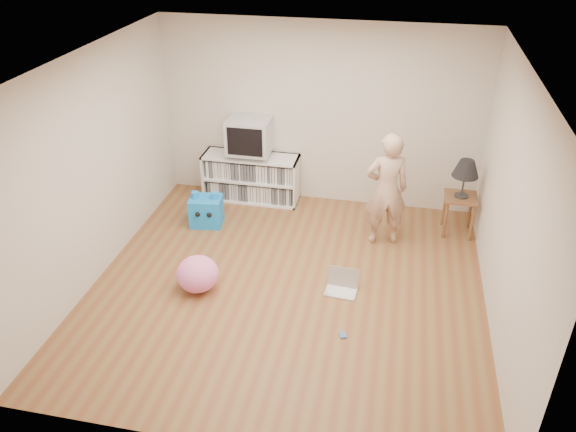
% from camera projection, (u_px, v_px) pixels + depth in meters
% --- Properties ---
extents(ground, '(4.50, 4.50, 0.00)m').
position_uv_depth(ground, '(287.00, 287.00, 6.57)').
color(ground, brown).
rests_on(ground, ground).
extents(walls, '(4.52, 4.52, 2.60)m').
position_uv_depth(walls, '(287.00, 188.00, 5.92)').
color(walls, beige).
rests_on(walls, ground).
extents(ceiling, '(4.50, 4.50, 0.01)m').
position_uv_depth(ceiling, '(287.00, 65.00, 5.27)').
color(ceiling, white).
rests_on(ceiling, walls).
extents(media_unit, '(1.40, 0.45, 0.70)m').
position_uv_depth(media_unit, '(252.00, 177.00, 8.29)').
color(media_unit, white).
rests_on(media_unit, ground).
extents(dvd_deck, '(0.45, 0.35, 0.07)m').
position_uv_depth(dvd_deck, '(250.00, 154.00, 8.08)').
color(dvd_deck, gray).
rests_on(dvd_deck, media_unit).
extents(crt_tv, '(0.60, 0.53, 0.50)m').
position_uv_depth(crt_tv, '(250.00, 135.00, 7.94)').
color(crt_tv, '#B4B4B9').
rests_on(crt_tv, dvd_deck).
extents(side_table, '(0.42, 0.42, 0.55)m').
position_uv_depth(side_table, '(460.00, 205.00, 7.41)').
color(side_table, brown).
rests_on(side_table, ground).
extents(table_lamp, '(0.34, 0.34, 0.52)m').
position_uv_depth(table_lamp, '(466.00, 169.00, 7.15)').
color(table_lamp, '#333333').
rests_on(table_lamp, side_table).
extents(person, '(0.63, 0.49, 1.52)m').
position_uv_depth(person, '(386.00, 190.00, 7.05)').
color(person, '#CCA38B').
rests_on(person, ground).
extents(laptop, '(0.38, 0.32, 0.25)m').
position_uv_depth(laptop, '(342.00, 285.00, 6.49)').
color(laptop, silver).
rests_on(laptop, ground).
extents(playing_cards, '(0.09, 0.11, 0.02)m').
position_uv_depth(playing_cards, '(343.00, 335.00, 5.84)').
color(playing_cards, '#466CBA').
rests_on(playing_cards, ground).
extents(plush_blue, '(0.47, 0.41, 0.49)m').
position_uv_depth(plush_blue, '(206.00, 211.00, 7.70)').
color(plush_blue, '#1082F4').
rests_on(plush_blue, ground).
extents(plush_pink, '(0.54, 0.54, 0.42)m').
position_uv_depth(plush_pink, '(198.00, 274.00, 6.44)').
color(plush_pink, pink).
rests_on(plush_pink, ground).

